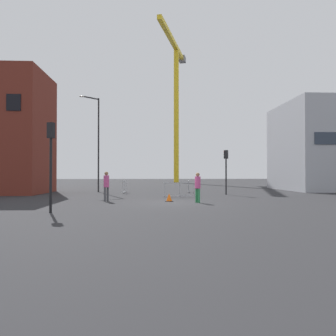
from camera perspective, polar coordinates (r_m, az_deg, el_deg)
ground at (r=20.36m, az=0.65°, el=-5.84°), size 160.00×160.00×0.00m
brick_building at (r=32.95m, az=-25.71°, el=5.29°), size 7.13×6.85×10.48m
office_block at (r=39.63m, az=25.74°, el=3.19°), size 10.36×10.18×8.98m
construction_crane at (r=62.19m, az=1.30°, el=12.89°), size 6.06×19.16×24.75m
streetlamp_tall at (r=32.21m, az=-11.88°, el=5.08°), size 1.58×1.47×8.71m
traffic_light_corner at (r=16.16m, az=-19.03°, el=2.52°), size 0.39×0.33×4.04m
traffic_light_far at (r=28.30m, az=9.67°, el=0.58°), size 0.37×0.36×3.64m
pedestrian_walking at (r=21.64m, az=-10.27°, el=-2.63°), size 0.34×0.34×1.86m
pedestrian_waiting at (r=20.47m, az=4.99°, el=-2.86°), size 0.34×0.34×1.80m
safety_barrier_left_run at (r=30.15m, az=-7.27°, el=-3.13°), size 0.25×1.86×1.08m
safety_barrier_right_run at (r=30.96m, az=3.45°, el=-3.07°), size 0.25×2.07×1.08m
safety_barrier_front at (r=24.91m, az=1.96°, el=-3.62°), size 2.41×0.13×1.08m
traffic_cone_on_verge at (r=21.31m, az=0.19°, el=-4.99°), size 0.50×0.50×0.51m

